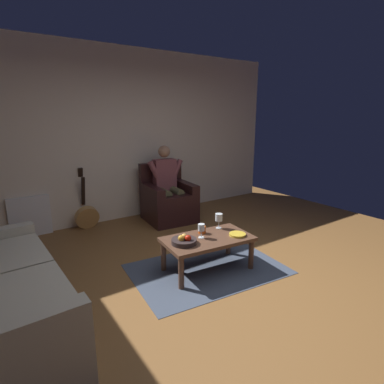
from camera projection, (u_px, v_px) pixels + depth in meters
name	position (u px, v px, depth m)	size (l,w,h in m)	color
ground_plane	(247.00, 286.00, 3.21)	(6.77, 6.77, 0.00)	brown
wall_back	(129.00, 136.00, 5.16)	(5.81, 0.06, 2.77)	beige
rug	(207.00, 269.00, 3.57)	(1.69, 1.15, 0.01)	#3C4555
armchair	(168.00, 201.00, 5.18)	(0.81, 0.83, 0.94)	black
person_seated	(167.00, 181.00, 5.11)	(0.63, 0.56, 1.24)	brown
coffee_table	(208.00, 242.00, 3.49)	(1.04, 0.64, 0.39)	brown
guitar	(87.00, 215.00, 4.81)	(0.36, 0.29, 0.94)	#B68245
radiator	(30.00, 217.00, 4.48)	(0.56, 0.06, 0.59)	white
wine_glass_near	(219.00, 218.00, 3.73)	(0.09, 0.09, 0.18)	silver
wine_glass_far	(201.00, 228.00, 3.44)	(0.08, 0.08, 0.16)	silver
fruit_bowl	(184.00, 241.00, 3.30)	(0.27, 0.27, 0.11)	#2D2323
decorative_dish	(237.00, 234.00, 3.53)	(0.19, 0.19, 0.02)	gold
candle_jar	(202.00, 230.00, 3.59)	(0.09, 0.09, 0.08)	#B94915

